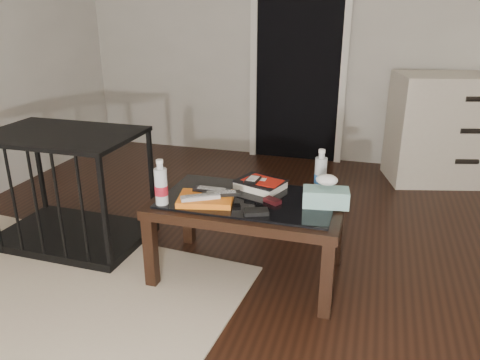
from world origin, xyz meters
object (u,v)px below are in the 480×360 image
at_px(dresser, 466,129).
at_px(tissue_box, 326,197).
at_px(coffee_table, 248,209).
at_px(water_bottle_left, 161,182).
at_px(water_bottle_right, 321,171).
at_px(textbook, 260,184).
at_px(pet_crate, 71,207).

relative_size(dresser, tissue_box, 5.60).
distance_m(coffee_table, water_bottle_left, 0.49).
relative_size(dresser, water_bottle_right, 5.41).
relative_size(coffee_table, water_bottle_right, 4.20).
distance_m(textbook, water_bottle_left, 0.57).
height_order(coffee_table, tissue_box, tissue_box).
bearing_deg(tissue_box, water_bottle_right, 97.23).
bearing_deg(pet_crate, coffee_table, -1.99).
distance_m(dresser, textbook, 2.23).
xyz_separation_m(textbook, tissue_box, (0.38, -0.14, 0.02)).
distance_m(coffee_table, dresser, 2.37).
relative_size(coffee_table, tissue_box, 4.35).
xyz_separation_m(dresser, tissue_box, (-0.93, -1.94, 0.06)).
height_order(textbook, tissue_box, tissue_box).
distance_m(dresser, water_bottle_left, 2.77).
relative_size(coffee_table, pet_crate, 1.10).
distance_m(water_bottle_left, water_bottle_right, 0.86).
relative_size(pet_crate, tissue_box, 3.97).
xyz_separation_m(textbook, water_bottle_right, (0.32, 0.05, 0.10)).
bearing_deg(pet_crate, dresser, 38.16).
distance_m(pet_crate, water_bottle_right, 1.57).
distance_m(dresser, pet_crate, 3.15).
bearing_deg(textbook, water_bottle_right, 28.82).
distance_m(coffee_table, water_bottle_right, 0.44).
distance_m(coffee_table, pet_crate, 1.19).
distance_m(pet_crate, textbook, 1.23).
bearing_deg(textbook, tissue_box, -0.65).
relative_size(dresser, textbook, 5.15).
relative_size(textbook, water_bottle_left, 1.05).
height_order(coffee_table, water_bottle_left, water_bottle_left).
xyz_separation_m(pet_crate, water_bottle_right, (1.52, 0.14, 0.35)).
relative_size(coffee_table, water_bottle_left, 4.20).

